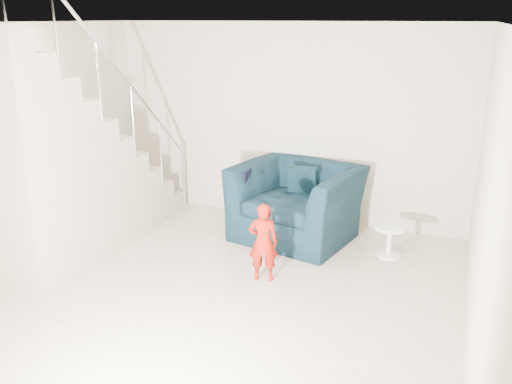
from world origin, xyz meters
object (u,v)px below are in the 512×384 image
armchair (297,202)px  toddler (263,242)px  staircase (64,180)px  side_table (390,235)px

armchair → toddler: 1.29m
armchair → staircase: staircase is taller
toddler → side_table: bearing=-154.9°
toddler → side_table: toddler is taller
side_table → staircase: size_ratio=0.11×
armchair → staircase: 2.86m
toddler → armchair: bearing=-106.6°
armchair → side_table: (1.22, -0.18, -0.21)m
staircase → armchair: bearing=32.5°
armchair → toddler: (0.02, -1.29, -0.03)m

